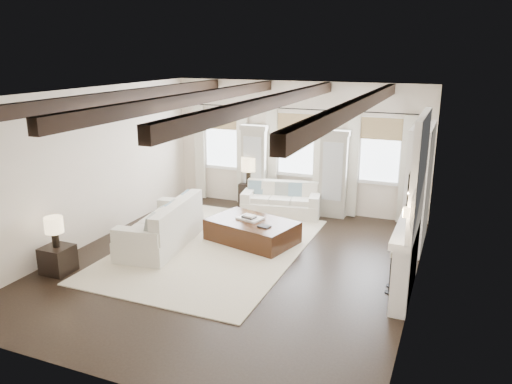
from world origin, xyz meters
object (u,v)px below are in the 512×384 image
at_px(sofa_back, 282,202).
at_px(ottoman, 252,231).
at_px(side_table_front, 58,259).
at_px(side_table_back, 249,195).
at_px(sofa_left, 164,228).

xyz_separation_m(sofa_back, ottoman, (0.03, -1.93, -0.09)).
height_order(ottoman, side_table_front, side_table_front).
bearing_deg(side_table_back, side_table_front, -108.82).
xyz_separation_m(ottoman, side_table_front, (-2.68, -2.74, 0.02)).
relative_size(sofa_back, sofa_left, 0.85).
bearing_deg(ottoman, sofa_left, -135.43).
bearing_deg(sofa_left, sofa_back, 61.50).
bearing_deg(side_table_back, sofa_left, -100.41).
bearing_deg(sofa_back, side_table_back, 165.57).
bearing_deg(sofa_back, ottoman, -89.10).
xyz_separation_m(sofa_back, side_table_back, (-0.98, 0.25, -0.00)).
relative_size(ottoman, side_table_back, 2.77).
xyz_separation_m(side_table_front, side_table_back, (1.68, 4.92, 0.07)).
bearing_deg(side_table_front, ottoman, 45.57).
bearing_deg(sofa_back, side_table_front, -119.62).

